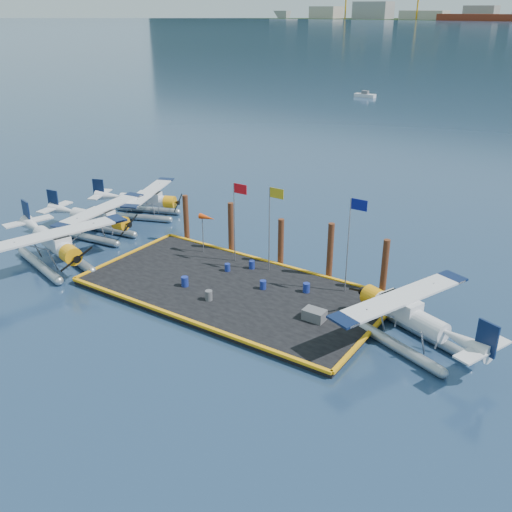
% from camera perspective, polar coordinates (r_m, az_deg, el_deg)
% --- Properties ---
extents(ground, '(4000.00, 4000.00, 0.00)m').
position_cam_1_polar(ground, '(38.65, -2.38, -3.75)').
color(ground, navy).
rests_on(ground, ground).
extents(dock, '(20.00, 10.00, 0.40)m').
position_cam_1_polar(dock, '(38.55, -2.38, -3.49)').
color(dock, black).
rests_on(dock, ground).
extents(dock_bumpers, '(20.25, 10.25, 0.18)m').
position_cam_1_polar(dock_bumpers, '(38.42, -2.39, -3.10)').
color(dock_bumpers, orange).
rests_on(dock_bumpers, dock).
extents(seaplane_a, '(9.92, 10.67, 3.80)m').
position_cam_1_polar(seaplane_a, '(44.36, -19.40, 0.94)').
color(seaplane_a, '#98A0A6').
rests_on(seaplane_a, ground).
extents(seaplane_b, '(8.79, 9.70, 3.43)m').
position_cam_1_polar(seaplane_b, '(49.24, -15.53, 3.45)').
color(seaplane_b, '#98A0A6').
rests_on(seaplane_b, ground).
extents(seaplane_c, '(8.55, 9.06, 3.27)m').
position_cam_1_polar(seaplane_c, '(53.26, -10.94, 5.33)').
color(seaplane_c, '#98A0A6').
rests_on(seaplane_c, ground).
extents(seaplane_d, '(9.39, 9.94, 3.60)m').
position_cam_1_polar(seaplane_d, '(33.77, 14.72, -5.88)').
color(seaplane_d, '#98A0A6').
rests_on(seaplane_d, ground).
extents(drum_0, '(0.40, 0.40, 0.56)m').
position_cam_1_polar(drum_0, '(40.81, -2.87, -1.14)').
color(drum_0, navy).
rests_on(drum_0, dock).
extents(drum_1, '(0.47, 0.47, 0.66)m').
position_cam_1_polar(drum_1, '(36.89, -4.75, -3.95)').
color(drum_1, '#535358').
rests_on(drum_1, dock).
extents(drum_2, '(0.43, 0.43, 0.60)m').
position_cam_1_polar(drum_2, '(38.20, 0.70, -2.89)').
color(drum_2, navy).
rests_on(drum_2, dock).
extents(drum_3, '(0.48, 0.48, 0.68)m').
position_cam_1_polar(drum_3, '(38.85, -7.13, -2.55)').
color(drum_3, navy).
rests_on(drum_3, dock).
extents(drum_4, '(0.46, 0.46, 0.64)m').
position_cam_1_polar(drum_4, '(37.92, 5.06, -3.17)').
color(drum_4, navy).
rests_on(drum_4, dock).
extents(drum_5, '(0.43, 0.43, 0.60)m').
position_cam_1_polar(drum_5, '(41.14, -0.42, -0.87)').
color(drum_5, navy).
rests_on(drum_5, dock).
extents(crate, '(1.33, 0.89, 0.67)m').
position_cam_1_polar(crate, '(34.73, 5.85, -5.86)').
color(crate, '#535358').
rests_on(crate, dock).
extents(flagpole_red, '(1.14, 0.08, 6.00)m').
position_cam_1_polar(flagpole_red, '(40.98, -1.96, 4.58)').
color(flagpole_red, gray).
rests_on(flagpole_red, dock).
extents(flagpole_yellow, '(1.14, 0.08, 6.20)m').
position_cam_1_polar(flagpole_yellow, '(39.37, 1.60, 3.96)').
color(flagpole_yellow, gray).
rests_on(flagpole_yellow, dock).
extents(flagpole_blue, '(1.14, 0.08, 6.50)m').
position_cam_1_polar(flagpole_blue, '(36.68, 9.55, 2.41)').
color(flagpole_blue, gray).
rests_on(flagpole_blue, dock).
extents(windsock, '(1.40, 0.44, 3.12)m').
position_cam_1_polar(windsock, '(42.94, -4.91, 3.76)').
color(windsock, gray).
rests_on(windsock, dock).
extents(piling_0, '(0.44, 0.44, 4.00)m').
position_cam_1_polar(piling_0, '(46.61, -7.00, 3.69)').
color(piling_0, '#482314').
rests_on(piling_0, ground).
extents(piling_1, '(0.44, 0.44, 4.20)m').
position_cam_1_polar(piling_1, '(43.93, -2.52, 2.72)').
color(piling_1, '#482314').
rests_on(piling_1, ground).
extents(piling_2, '(0.44, 0.44, 3.80)m').
position_cam_1_polar(piling_2, '(41.68, 2.50, 1.24)').
color(piling_2, '#482314').
rests_on(piling_2, ground).
extents(piling_3, '(0.44, 0.44, 4.30)m').
position_cam_1_polar(piling_3, '(39.83, 7.42, 0.35)').
color(piling_3, '#482314').
rests_on(piling_3, ground).
extents(piling_4, '(0.44, 0.44, 4.00)m').
position_cam_1_polar(piling_4, '(38.47, 12.72, -1.17)').
color(piling_4, '#482314').
rests_on(piling_4, ground).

